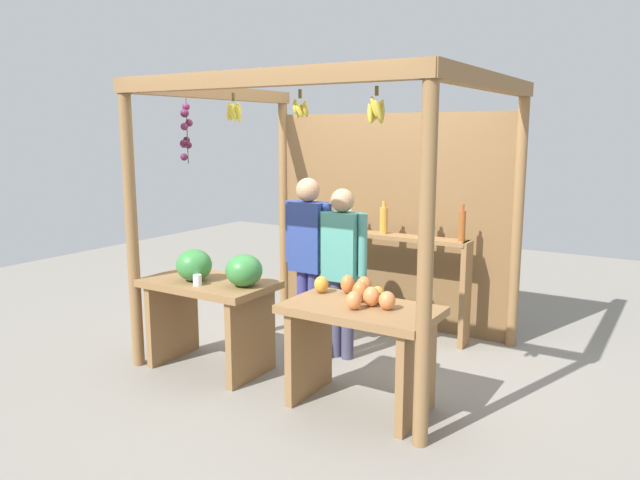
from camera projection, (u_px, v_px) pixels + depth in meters
ground_plane at (333, 354)px, 5.54m from camera, size 12.00×12.00×0.00m
market_stall at (359, 192)px, 5.69m from camera, size 2.73×2.30×2.41m
fruit_counter_left at (212, 295)px, 5.08m from camera, size 1.13×0.64×1.03m
fruit_counter_right at (360, 331)px, 4.40m from camera, size 1.10×0.65×0.92m
bottle_shelf_unit at (383, 256)px, 6.05m from camera, size 1.75×0.22×1.35m
vendor_man at (308, 248)px, 5.51m from camera, size 0.48×0.22×1.59m
vendor_woman at (342, 259)px, 5.32m from camera, size 0.48×0.20×1.51m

